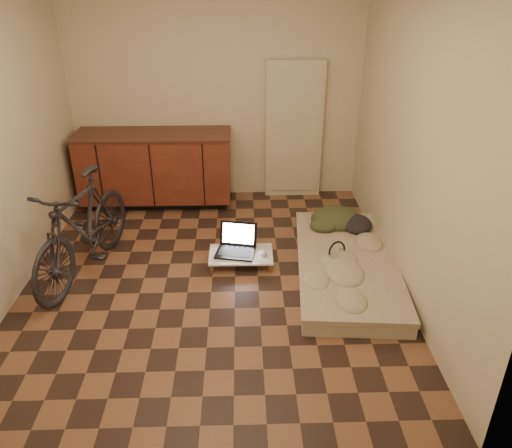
{
  "coord_description": "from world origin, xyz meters",
  "views": [
    {
      "loc": [
        0.3,
        -4.03,
        2.68
      ],
      "look_at": [
        0.42,
        0.04,
        0.55
      ],
      "focal_mm": 35.0,
      "sensor_mm": 36.0,
      "label": 1
    }
  ],
  "objects_px": {
    "bicycle": "(81,223)",
    "laptop": "(236,246)",
    "futon": "(346,265)",
    "lap_desk": "(241,255)"
  },
  "relations": [
    {
      "from": "bicycle",
      "to": "laptop",
      "type": "xyz_separation_m",
      "value": [
        1.43,
        0.19,
        -0.39
      ]
    },
    {
      "from": "futon",
      "to": "lap_desk",
      "type": "height_order",
      "value": "futon"
    },
    {
      "from": "bicycle",
      "to": "futon",
      "type": "distance_m",
      "value": 2.54
    },
    {
      "from": "lap_desk",
      "to": "laptop",
      "type": "distance_m",
      "value": 0.1
    },
    {
      "from": "futon",
      "to": "lap_desk",
      "type": "relative_size",
      "value": 3.18
    },
    {
      "from": "bicycle",
      "to": "lap_desk",
      "type": "height_order",
      "value": "bicycle"
    },
    {
      "from": "bicycle",
      "to": "futon",
      "type": "height_order",
      "value": "bicycle"
    },
    {
      "from": "lap_desk",
      "to": "laptop",
      "type": "bearing_deg",
      "value": 129.21
    },
    {
      "from": "bicycle",
      "to": "laptop",
      "type": "height_order",
      "value": "bicycle"
    },
    {
      "from": "lap_desk",
      "to": "laptop",
      "type": "xyz_separation_m",
      "value": [
        -0.04,
        0.06,
        0.07
      ]
    }
  ]
}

